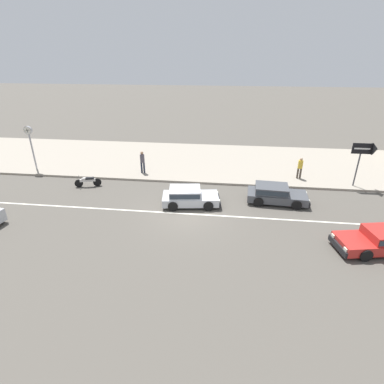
{
  "coord_description": "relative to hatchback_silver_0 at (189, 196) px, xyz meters",
  "views": [
    {
      "loc": [
        2.12,
        -15.32,
        8.54
      ],
      "look_at": [
        0.06,
        1.36,
        0.8
      ],
      "focal_mm": 28.0,
      "sensor_mm": 36.0,
      "label": 1
    }
  ],
  "objects": [
    {
      "name": "ground_plane",
      "position": [
        0.14,
        -1.21,
        -0.59
      ],
      "size": [
        160.0,
        160.0,
        0.0
      ],
      "primitive_type": "plane",
      "color": "#544F47"
    },
    {
      "name": "lane_centre_stripe",
      "position": [
        0.14,
        -1.21,
        -0.58
      ],
      "size": [
        50.4,
        0.14,
        0.01
      ],
      "primitive_type": "cube",
      "color": "silver",
      "rests_on": "ground"
    },
    {
      "name": "kerb_strip",
      "position": [
        0.14,
        8.34,
        -0.51
      ],
      "size": [
        68.0,
        10.0,
        0.15
      ],
      "primitive_type": "cube",
      "color": "#9E9384",
      "rests_on": "ground"
    },
    {
      "name": "hatchback_silver_0",
      "position": [
        0.0,
        0.0,
        0.0
      ],
      "size": [
        3.72,
        2.15,
        1.1
      ],
      "color": "#B7BABF",
      "rests_on": "ground"
    },
    {
      "name": "sedan_red_1",
      "position": [
        9.86,
        -3.55,
        -0.05
      ],
      "size": [
        4.81,
        2.46,
        1.06
      ],
      "color": "red",
      "rests_on": "ground"
    },
    {
      "name": "hatchback_dark_grey_3",
      "position": [
        5.35,
        1.05,
        0.0
      ],
      "size": [
        3.84,
        1.99,
        1.1
      ],
      "color": "#47494F",
      "rests_on": "ground"
    },
    {
      "name": "motorcycle_0",
      "position": [
        -7.45,
        1.91,
        -0.17
      ],
      "size": [
        1.77,
        0.75,
        0.8
      ],
      "color": "black",
      "rests_on": "ground"
    },
    {
      "name": "street_clock",
      "position": [
        -12.86,
        4.34,
        2.13
      ],
      "size": [
        0.63,
        0.22,
        3.47
      ],
      "color": "#9E9EA3",
      "rests_on": "kerb_strip"
    },
    {
      "name": "arrow_signboard",
      "position": [
        11.74,
        4.0,
        2.14
      ],
      "size": [
        1.62,
        0.79,
        3.09
      ],
      "color": "#4C4C51",
      "rests_on": "kerb_strip"
    },
    {
      "name": "pedestrian_near_clock",
      "position": [
        7.59,
        4.97,
        0.49
      ],
      "size": [
        0.34,
        0.34,
        1.6
      ],
      "color": "#4C4238",
      "rests_on": "kerb_strip"
    },
    {
      "name": "pedestrian_mid_kerb",
      "position": [
        -4.19,
        4.66,
        0.57
      ],
      "size": [
        0.34,
        0.34,
        1.72
      ],
      "color": "#232838",
      "rests_on": "kerb_strip"
    }
  ]
}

